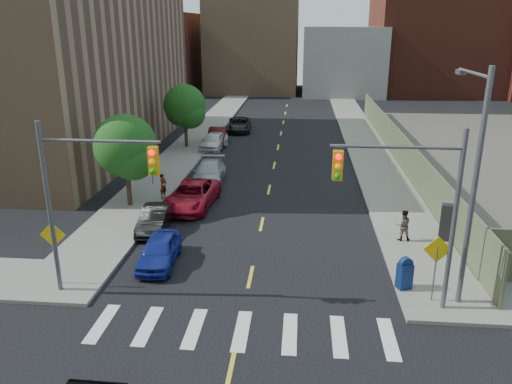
% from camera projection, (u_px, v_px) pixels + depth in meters
% --- Properties ---
extents(sidewalk_nw, '(3.50, 73.00, 0.15)m').
position_uv_depth(sidewalk_nw, '(211.00, 125.00, 53.67)').
color(sidewalk_nw, gray).
rests_on(sidewalk_nw, ground).
extents(sidewalk_ne, '(3.50, 73.00, 0.15)m').
position_uv_depth(sidewalk_ne, '(356.00, 127.00, 52.33)').
color(sidewalk_ne, gray).
rests_on(sidewalk_ne, ground).
extents(fence_north, '(0.12, 44.00, 2.50)m').
position_uv_depth(fence_north, '(398.00, 146.00, 39.05)').
color(fence_north, '#55593E').
rests_on(fence_north, ground).
extents(building_nw, '(22.00, 30.00, 16.00)m').
position_uv_depth(building_nw, '(15.00, 54.00, 41.53)').
color(building_nw, '#8C6B4C').
rests_on(building_nw, ground).
extents(bg_bldg_west, '(14.00, 18.00, 12.00)m').
position_uv_depth(bg_bldg_west, '(153.00, 53.00, 79.92)').
color(bg_bldg_west, '#592319').
rests_on(bg_bldg_west, ground).
extents(bg_bldg_midwest, '(14.00, 16.00, 15.00)m').
position_uv_depth(bg_bldg_midwest, '(254.00, 43.00, 79.95)').
color(bg_bldg_midwest, '#8C6B4C').
rests_on(bg_bldg_midwest, ground).
extents(bg_bldg_center, '(12.00, 16.00, 10.00)m').
position_uv_depth(bg_bldg_center, '(342.00, 60.00, 77.65)').
color(bg_bldg_center, gray).
rests_on(bg_bldg_center, ground).
extents(bg_bldg_east, '(18.00, 18.00, 16.00)m').
position_uv_depth(bg_bldg_east, '(433.00, 40.00, 77.37)').
color(bg_bldg_east, '#592319').
rests_on(bg_bldg_east, ground).
extents(signal_nw, '(4.59, 0.30, 7.00)m').
position_uv_depth(signal_nw, '(85.00, 187.00, 18.59)').
color(signal_nw, '#59595E').
rests_on(signal_nw, ground).
extents(signal_ne, '(4.59, 0.30, 7.00)m').
position_uv_depth(signal_ne, '(413.00, 197.00, 17.55)').
color(signal_ne, '#59595E').
rests_on(signal_ne, ground).
extents(streetlight_ne, '(0.25, 3.70, 9.00)m').
position_uv_depth(streetlight_ne, '(473.00, 172.00, 17.99)').
color(streetlight_ne, '#59595E').
rests_on(streetlight_ne, ground).
extents(warn_sign_nw, '(1.06, 0.06, 2.83)m').
position_uv_depth(warn_sign_nw, '(54.00, 242.00, 20.03)').
color(warn_sign_nw, '#59595E').
rests_on(warn_sign_nw, ground).
extents(warn_sign_ne, '(1.06, 0.06, 2.83)m').
position_uv_depth(warn_sign_ne, '(437.00, 257.00, 18.73)').
color(warn_sign_ne, '#59595E').
rests_on(warn_sign_ne, ground).
extents(warn_sign_midwest, '(1.06, 0.06, 2.83)m').
position_uv_depth(warn_sign_midwest, '(151.00, 157.00, 32.77)').
color(warn_sign_midwest, '#59595E').
rests_on(warn_sign_midwest, ground).
extents(tree_west_near, '(3.66, 3.64, 5.52)m').
position_uv_depth(tree_west_near, '(126.00, 150.00, 28.58)').
color(tree_west_near, '#332114').
rests_on(tree_west_near, ground).
extents(tree_west_far, '(3.66, 3.64, 5.52)m').
position_uv_depth(tree_west_far, '(185.00, 108.00, 42.74)').
color(tree_west_far, '#332114').
rests_on(tree_west_far, ground).
extents(parked_car_blue, '(1.71, 3.89, 1.30)m').
position_uv_depth(parked_car_blue, '(159.00, 251.00, 22.38)').
color(parked_car_blue, '#1B2896').
rests_on(parked_car_blue, ground).
extents(parked_car_black, '(1.56, 3.90, 1.26)m').
position_uv_depth(parked_car_black, '(155.00, 219.00, 26.12)').
color(parked_car_black, black).
rests_on(parked_car_black, ground).
extents(parked_car_red, '(2.86, 5.50, 1.48)m').
position_uv_depth(parked_car_red, '(192.00, 195.00, 29.38)').
color(parked_car_red, '#A21024').
rests_on(parked_car_red, ground).
extents(parked_car_silver, '(2.20, 4.99, 1.43)m').
position_uv_depth(parked_car_silver, '(209.00, 172.00, 33.99)').
color(parked_car_silver, '#AAADB1').
rests_on(parked_car_silver, ground).
extents(parked_car_white, '(2.20, 4.57, 1.51)m').
position_uv_depth(parked_car_white, '(214.00, 141.00, 42.99)').
color(parked_car_white, silver).
rests_on(parked_car_white, ground).
extents(parked_car_maroon, '(1.80, 4.56, 1.48)m').
position_uv_depth(parked_car_maroon, '(217.00, 136.00, 44.85)').
color(parked_car_maroon, '#420D0D').
rests_on(parked_car_maroon, ground).
extents(parked_car_grey, '(2.64, 5.12, 1.38)m').
position_uv_depth(parked_car_grey, '(239.00, 124.00, 50.50)').
color(parked_car_grey, black).
rests_on(parked_car_grey, ground).
extents(mailbox, '(0.68, 0.61, 1.36)m').
position_uv_depth(mailbox, '(405.00, 273.00, 20.00)').
color(mailbox, navy).
rests_on(mailbox, sidewalk_ne).
extents(payphone, '(0.66, 0.60, 1.85)m').
position_uv_depth(payphone, '(446.00, 222.00, 24.46)').
color(payphone, black).
rests_on(payphone, sidewalk_ne).
extents(pedestrian_west, '(0.53, 0.65, 1.54)m').
position_uv_depth(pedestrian_west, '(163.00, 186.00, 30.42)').
color(pedestrian_west, gray).
rests_on(pedestrian_west, sidewalk_nw).
extents(pedestrian_east, '(0.76, 0.60, 1.56)m').
position_uv_depth(pedestrian_east, '(403.00, 225.00, 24.48)').
color(pedestrian_east, gray).
rests_on(pedestrian_east, sidewalk_ne).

